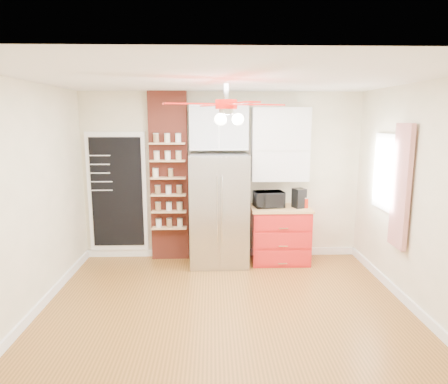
{
  "coord_description": "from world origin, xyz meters",
  "views": [
    {
      "loc": [
        -0.16,
        -4.45,
        2.28
      ],
      "look_at": [
        0.0,
        0.9,
        1.29
      ],
      "focal_mm": 32.0,
      "sensor_mm": 36.0,
      "label": 1
    }
  ],
  "objects_px": {
    "ceiling_fan": "(226,105)",
    "toaster_oven": "(269,199)",
    "pantry_jar_oats": "(155,173)",
    "fridge": "(219,210)",
    "red_cabinet": "(280,234)",
    "canister_left": "(305,203)",
    "coffee_maker": "(299,198)"
  },
  "relations": [
    {
      "from": "ceiling_fan",
      "to": "toaster_oven",
      "type": "relative_size",
      "value": 3.09
    },
    {
      "from": "ceiling_fan",
      "to": "pantry_jar_oats",
      "type": "distance_m",
      "value": 2.27
    },
    {
      "from": "fridge",
      "to": "red_cabinet",
      "type": "xyz_separation_m",
      "value": [
        0.97,
        0.05,
        -0.42
      ]
    },
    {
      "from": "canister_left",
      "to": "coffee_maker",
      "type": "bearing_deg",
      "value": 171.3
    },
    {
      "from": "toaster_oven",
      "to": "coffee_maker",
      "type": "xyz_separation_m",
      "value": [
        0.47,
        -0.06,
        0.03
      ]
    },
    {
      "from": "ceiling_fan",
      "to": "coffee_maker",
      "type": "distance_m",
      "value": 2.45
    },
    {
      "from": "fridge",
      "to": "toaster_oven",
      "type": "height_order",
      "value": "fridge"
    },
    {
      "from": "red_cabinet",
      "to": "toaster_oven",
      "type": "distance_m",
      "value": 0.6
    },
    {
      "from": "ceiling_fan",
      "to": "canister_left",
      "type": "height_order",
      "value": "ceiling_fan"
    },
    {
      "from": "fridge",
      "to": "ceiling_fan",
      "type": "bearing_deg",
      "value": -88.24
    },
    {
      "from": "coffee_maker",
      "to": "fridge",
      "type": "bearing_deg",
      "value": 158.52
    },
    {
      "from": "ceiling_fan",
      "to": "canister_left",
      "type": "bearing_deg",
      "value": 51.46
    },
    {
      "from": "fridge",
      "to": "red_cabinet",
      "type": "height_order",
      "value": "fridge"
    },
    {
      "from": "toaster_oven",
      "to": "canister_left",
      "type": "distance_m",
      "value": 0.57
    },
    {
      "from": "red_cabinet",
      "to": "coffee_maker",
      "type": "relative_size",
      "value": 3.1
    },
    {
      "from": "ceiling_fan",
      "to": "pantry_jar_oats",
      "type": "xyz_separation_m",
      "value": [
        -1.04,
        1.76,
        -0.98
      ]
    },
    {
      "from": "red_cabinet",
      "to": "canister_left",
      "type": "bearing_deg",
      "value": -9.31
    },
    {
      "from": "fridge",
      "to": "pantry_jar_oats",
      "type": "bearing_deg",
      "value": 172.77
    },
    {
      "from": "fridge",
      "to": "coffee_maker",
      "type": "xyz_separation_m",
      "value": [
        1.25,
        0.0,
        0.18
      ]
    },
    {
      "from": "fridge",
      "to": "canister_left",
      "type": "bearing_deg",
      "value": -0.45
    },
    {
      "from": "red_cabinet",
      "to": "coffee_maker",
      "type": "xyz_separation_m",
      "value": [
        0.28,
        -0.05,
        0.6
      ]
    },
    {
      "from": "canister_left",
      "to": "red_cabinet",
      "type": "bearing_deg",
      "value": 170.69
    },
    {
      "from": "ceiling_fan",
      "to": "pantry_jar_oats",
      "type": "height_order",
      "value": "ceiling_fan"
    },
    {
      "from": "toaster_oven",
      "to": "coffee_maker",
      "type": "height_order",
      "value": "coffee_maker"
    },
    {
      "from": "ceiling_fan",
      "to": "fridge",
      "type": "bearing_deg",
      "value": 91.76
    },
    {
      "from": "fridge",
      "to": "coffee_maker",
      "type": "distance_m",
      "value": 1.26
    },
    {
      "from": "coffee_maker",
      "to": "canister_left",
      "type": "relative_size",
      "value": 1.98
    },
    {
      "from": "red_cabinet",
      "to": "pantry_jar_oats",
      "type": "distance_m",
      "value": 2.2
    },
    {
      "from": "canister_left",
      "to": "toaster_oven",
      "type": "bearing_deg",
      "value": 172.76
    },
    {
      "from": "coffee_maker",
      "to": "red_cabinet",
      "type": "bearing_deg",
      "value": 148.88
    },
    {
      "from": "toaster_oven",
      "to": "coffee_maker",
      "type": "bearing_deg",
      "value": -16.1
    },
    {
      "from": "coffee_maker",
      "to": "canister_left",
      "type": "xyz_separation_m",
      "value": [
        0.09,
        -0.01,
        -0.08
      ]
    }
  ]
}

